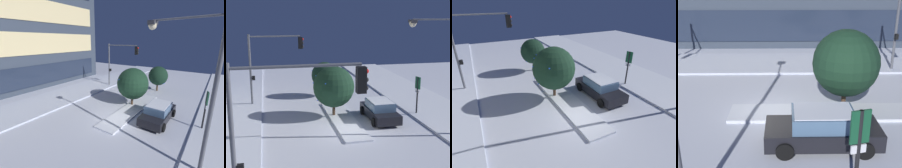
{
  "view_description": "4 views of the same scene",
  "coord_description": "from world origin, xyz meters",
  "views": [
    {
      "loc": [
        -9.82,
        -6.58,
        6.55
      ],
      "look_at": [
        1.57,
        1.47,
        2.55
      ],
      "focal_mm": 24.55,
      "sensor_mm": 36.0,
      "label": 1
    },
    {
      "loc": [
        -20.37,
        5.16,
        8.05
      ],
      "look_at": [
        3.04,
        -0.04,
        2.64
      ],
      "focal_mm": 52.72,
      "sensor_mm": 36.0,
      "label": 2
    },
    {
      "loc": [
        -7.96,
        5.16,
        7.01
      ],
      "look_at": [
        2.63,
        -0.23,
        1.32
      ],
      "focal_mm": 28.92,
      "sensor_mm": 36.0,
      "label": 3
    },
    {
      "loc": [
        0.55,
        -12.85,
        6.18
      ],
      "look_at": [
        0.78,
        0.08,
        1.4
      ],
      "focal_mm": 47.07,
      "sensor_mm": 36.0,
      "label": 4
    }
  ],
  "objects": [
    {
      "name": "decorated_tree_left_of_median",
      "position": [
        3.38,
        0.22,
        2.37
      ],
      "size": [
        3.14,
        3.16,
        3.94
      ],
      "color": "#473323",
      "rests_on": "ground"
    },
    {
      "name": "parking_info_sign",
      "position": [
        2.46,
        -6.24,
        1.94
      ],
      "size": [
        0.55,
        0.2,
        3.03
      ],
      "rotation": [
        0.0,
        0.0,
        1.83
      ],
      "color": "black",
      "rests_on": "ground"
    },
    {
      "name": "decorated_tree_median",
      "position": [
        9.67,
        -0.22,
        2.04
      ],
      "size": [
        2.49,
        2.49,
        3.28
      ],
      "color": "#473323",
      "rests_on": "ground"
    },
    {
      "name": "ground",
      "position": [
        0.0,
        0.0,
        0.0
      ],
      "size": [
        52.0,
        52.0,
        0.0
      ],
      "primitive_type": "plane",
      "color": "silver"
    },
    {
      "name": "traffic_light_corner_far_right",
      "position": [
        7.92,
        4.69,
        4.19
      ],
      "size": [
        0.32,
        4.65,
        6.09
      ],
      "rotation": [
        0.0,
        0.0,
        -1.57
      ],
      "color": "#565960",
      "rests_on": "ground"
    },
    {
      "name": "street_lamp_arched",
      "position": [
        -2.09,
        -5.65,
        5.02
      ],
      "size": [
        0.62,
        3.4,
        7.65
      ],
      "rotation": [
        0.0,
        0.0,
        1.49
      ],
      "color": "#565960",
      "rests_on": "ground"
    },
    {
      "name": "median_strip",
      "position": [
        2.42,
        -0.28,
        0.07
      ],
      "size": [
        9.0,
        1.8,
        0.14
      ],
      "primitive_type": "cube",
      "color": "silver",
      "rests_on": "ground"
    },
    {
      "name": "car_near",
      "position": [
        1.96,
        -3.01,
        0.71
      ],
      "size": [
        4.45,
        2.06,
        1.49
      ],
      "rotation": [
        0.0,
        0.0,
        -0.0
      ],
      "color": "black",
      "rests_on": "ground"
    },
    {
      "name": "traffic_light_corner_far_left",
      "position": [
        -8.88,
        4.53,
        4.36
      ],
      "size": [
        0.32,
        5.12,
        6.31
      ],
      "rotation": [
        0.0,
        0.0,
        -1.57
      ],
      "color": "#565960",
      "rests_on": "ground"
    }
  ]
}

